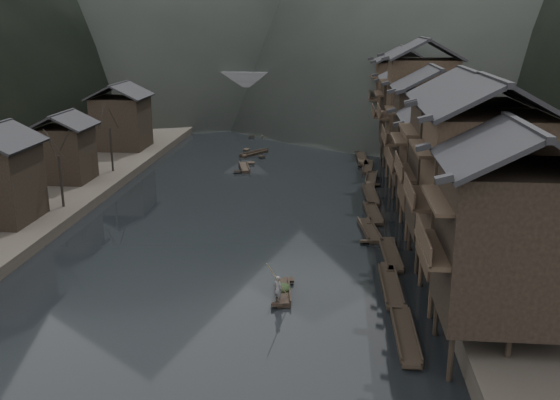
# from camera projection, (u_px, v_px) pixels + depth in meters

# --- Properties ---
(water) EXTENTS (300.00, 300.00, 0.00)m
(water) POSITION_uv_depth(u_px,v_px,m) (213.00, 286.00, 42.82)
(water) COLOR black
(water) RESTS_ON ground
(right_bank) EXTENTS (40.00, 200.00, 1.80)m
(right_bank) POSITION_uv_depth(u_px,v_px,m) (551.00, 159.00, 77.81)
(right_bank) COLOR #2D2823
(right_bank) RESTS_ON ground
(left_bank) EXTENTS (40.00, 200.00, 1.20)m
(left_bank) POSITION_uv_depth(u_px,v_px,m) (14.00, 151.00, 83.94)
(left_bank) COLOR #2D2823
(left_bank) RESTS_ON ground
(stilt_houses) EXTENTS (9.00, 67.60, 16.04)m
(stilt_houses) POSITION_uv_depth(u_px,v_px,m) (435.00, 120.00, 57.46)
(stilt_houses) COLOR black
(stilt_houses) RESTS_ON ground
(left_houses) EXTENTS (8.10, 53.20, 8.73)m
(left_houses) POSITION_uv_depth(u_px,v_px,m) (48.00, 144.00, 62.26)
(left_houses) COLOR black
(left_houses) RESTS_ON left_bank
(bare_trees) EXTENTS (3.53, 43.55, 7.06)m
(bare_trees) POSITION_uv_depth(u_px,v_px,m) (28.00, 163.00, 51.14)
(bare_trees) COLOR black
(bare_trees) RESTS_ON left_bank
(moored_sampans) EXTENTS (3.04, 66.52, 0.47)m
(moored_sampans) POSITION_uv_depth(u_px,v_px,m) (371.00, 194.00, 64.79)
(moored_sampans) COLOR black
(moored_sampans) RESTS_ON water
(midriver_boats) EXTENTS (7.26, 44.76, 0.45)m
(midriver_boats) POSITION_uv_depth(u_px,v_px,m) (268.00, 140.00, 94.12)
(midriver_boats) COLOR black
(midriver_boats) RESTS_ON water
(stone_bridge) EXTENTS (40.00, 6.00, 9.00)m
(stone_bridge) POSITION_uv_depth(u_px,v_px,m) (290.00, 93.00, 110.28)
(stone_bridge) COLOR #4C4C4F
(stone_bridge) RESTS_ON ground
(hero_sampan) EXTENTS (1.37, 4.51, 0.43)m
(hero_sampan) POSITION_uv_depth(u_px,v_px,m) (283.00, 292.00, 41.49)
(hero_sampan) COLOR black
(hero_sampan) RESTS_ON water
(cargo_heap) EXTENTS (0.98, 1.28, 0.59)m
(cargo_heap) POSITION_uv_depth(u_px,v_px,m) (284.00, 283.00, 41.54)
(cargo_heap) COLOR black
(cargo_heap) RESTS_ON hero_sampan
(boatman) EXTENTS (0.77, 0.75, 1.78)m
(boatman) POSITION_uv_depth(u_px,v_px,m) (278.00, 286.00, 39.71)
(boatman) COLOR #5C5C5F
(boatman) RESTS_ON hero_sampan
(bamboo_pole) EXTENTS (1.71, 2.11, 3.88)m
(bamboo_pole) POSITION_uv_depth(u_px,v_px,m) (281.00, 244.00, 38.91)
(bamboo_pole) COLOR #8C7A51
(bamboo_pole) RESTS_ON boatman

